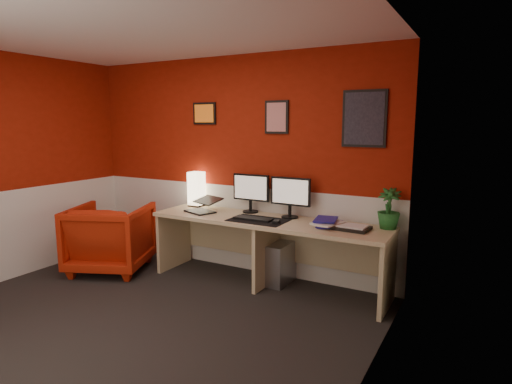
# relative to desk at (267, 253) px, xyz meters

# --- Properties ---
(ground) EXTENTS (4.00, 3.50, 0.01)m
(ground) POSITION_rel_desk_xyz_m (-0.62, -1.41, -0.36)
(ground) COLOR black
(ground) RESTS_ON ground
(ceiling) EXTENTS (4.00, 3.50, 0.01)m
(ceiling) POSITION_rel_desk_xyz_m (-0.62, -1.41, 2.13)
(ceiling) COLOR white
(ceiling) RESTS_ON ground
(wall_back) EXTENTS (4.00, 0.01, 2.50)m
(wall_back) POSITION_rel_desk_xyz_m (-0.62, 0.34, 0.89)
(wall_back) COLOR maroon
(wall_back) RESTS_ON ground
(wall_right) EXTENTS (0.01, 3.50, 2.50)m
(wall_right) POSITION_rel_desk_xyz_m (1.38, -1.41, 0.89)
(wall_right) COLOR maroon
(wall_right) RESTS_ON ground
(wainscot_back) EXTENTS (4.00, 0.01, 1.00)m
(wainscot_back) POSITION_rel_desk_xyz_m (-0.62, 0.34, 0.14)
(wainscot_back) COLOR silver
(wainscot_back) RESTS_ON ground
(wainscot_right) EXTENTS (0.01, 3.50, 1.00)m
(wainscot_right) POSITION_rel_desk_xyz_m (1.37, -1.41, 0.14)
(wainscot_right) COLOR silver
(wainscot_right) RESTS_ON ground
(desk) EXTENTS (2.60, 0.65, 0.73)m
(desk) POSITION_rel_desk_xyz_m (0.00, 0.00, 0.00)
(desk) COLOR tan
(desk) RESTS_ON ground
(shoji_lamp) EXTENTS (0.16, 0.16, 0.40)m
(shoji_lamp) POSITION_rel_desk_xyz_m (-1.09, 0.23, 0.56)
(shoji_lamp) COLOR #FFE5B2
(shoji_lamp) RESTS_ON desk
(laptop) EXTENTS (0.39, 0.33, 0.22)m
(laptop) POSITION_rel_desk_xyz_m (-0.84, -0.05, 0.47)
(laptop) COLOR black
(laptop) RESTS_ON desk
(monitor_left) EXTENTS (0.45, 0.06, 0.58)m
(monitor_left) POSITION_rel_desk_xyz_m (-0.33, 0.23, 0.66)
(monitor_left) COLOR black
(monitor_left) RESTS_ON desk
(monitor_right) EXTENTS (0.45, 0.06, 0.58)m
(monitor_right) POSITION_rel_desk_xyz_m (0.18, 0.19, 0.66)
(monitor_right) COLOR black
(monitor_right) RESTS_ON desk
(desk_mat) EXTENTS (0.60, 0.38, 0.01)m
(desk_mat) POSITION_rel_desk_xyz_m (-0.06, -0.09, 0.37)
(desk_mat) COLOR black
(desk_mat) RESTS_ON desk
(keyboard) EXTENTS (0.42, 0.15, 0.02)m
(keyboard) POSITION_rel_desk_xyz_m (-0.12, -0.09, 0.38)
(keyboard) COLOR black
(keyboard) RESTS_ON desk_mat
(mouse) EXTENTS (0.08, 0.11, 0.03)m
(mouse) POSITION_rel_desk_xyz_m (0.17, -0.13, 0.39)
(mouse) COLOR black
(mouse) RESTS_ON desk_mat
(book_bottom) EXTENTS (0.31, 0.37, 0.03)m
(book_bottom) POSITION_rel_desk_xyz_m (0.56, 0.01, 0.38)
(book_bottom) COLOR navy
(book_bottom) RESTS_ON desk
(book_middle) EXTENTS (0.31, 0.36, 0.02)m
(book_middle) POSITION_rel_desk_xyz_m (0.58, 0.02, 0.40)
(book_middle) COLOR silver
(book_middle) RESTS_ON book_bottom
(book_top) EXTENTS (0.26, 0.32, 0.03)m
(book_top) POSITION_rel_desk_xyz_m (0.54, -0.00, 0.43)
(book_top) COLOR navy
(book_top) RESTS_ON book_middle
(zen_tray) EXTENTS (0.37, 0.27, 0.03)m
(zen_tray) POSITION_rel_desk_xyz_m (0.90, 0.01, 0.38)
(zen_tray) COLOR black
(zen_tray) RESTS_ON desk
(potted_plant) EXTENTS (0.22, 0.22, 0.39)m
(potted_plant) POSITION_rel_desk_xyz_m (1.20, 0.22, 0.56)
(potted_plant) COLOR #19591E
(potted_plant) RESTS_ON desk
(pc_tower) EXTENTS (0.20, 0.45, 0.45)m
(pc_tower) POSITION_rel_desk_xyz_m (0.10, 0.15, -0.14)
(pc_tower) COLOR #99999E
(pc_tower) RESTS_ON ground
(armchair) EXTENTS (1.12, 1.13, 0.79)m
(armchair) POSITION_rel_desk_xyz_m (-1.85, -0.46, 0.03)
(armchair) COLOR #AC210A
(armchair) RESTS_ON ground
(art_left) EXTENTS (0.32, 0.02, 0.26)m
(art_left) POSITION_rel_desk_xyz_m (-1.02, 0.33, 1.49)
(art_left) COLOR orange
(art_left) RESTS_ON wall_back
(art_center) EXTENTS (0.28, 0.02, 0.36)m
(art_center) POSITION_rel_desk_xyz_m (-0.06, 0.33, 1.44)
(art_center) COLOR red
(art_center) RESTS_ON wall_back
(art_right) EXTENTS (0.44, 0.02, 0.56)m
(art_right) POSITION_rel_desk_xyz_m (0.90, 0.33, 1.42)
(art_right) COLOR black
(art_right) RESTS_ON wall_back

